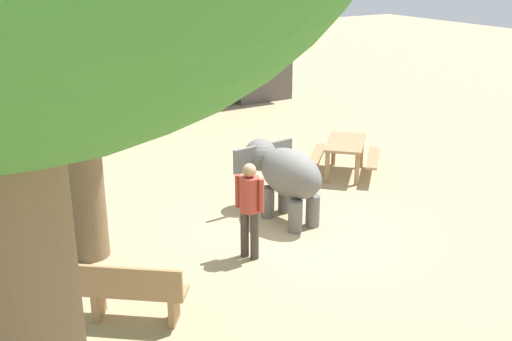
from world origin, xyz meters
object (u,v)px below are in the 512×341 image
at_px(wooden_bench, 134,291).
at_px(market_stall_blue, 253,64).
at_px(person_handler, 249,204).
at_px(market_stall_white, 12,89).
at_px(picnic_table_near, 345,150).
at_px(elephant, 283,173).
at_px(market_stall_teal, 104,79).
at_px(market_stall_green, 183,71).

bearing_deg(wooden_bench, market_stall_blue, 90.49).
xyz_separation_m(person_handler, market_stall_white, (-1.71, 10.12, 0.19)).
height_order(picnic_table_near, market_stall_white, market_stall_white).
distance_m(elephant, person_handler, 1.71).
relative_size(wooden_bench, market_stall_teal, 0.54).
relative_size(market_stall_teal, market_stall_green, 1.00).
height_order(elephant, market_stall_white, market_stall_white).
bearing_deg(elephant, market_stall_teal, -2.37).
bearing_deg(market_stall_white, wooden_bench, -92.93).
bearing_deg(elephant, market_stall_blue, -32.88).
relative_size(market_stall_white, market_stall_blue, 1.00).
height_order(elephant, market_stall_teal, market_stall_teal).
bearing_deg(wooden_bench, market_stall_green, 100.10).
xyz_separation_m(person_handler, wooden_bench, (-2.27, -0.83, -0.48)).
xyz_separation_m(person_handler, picnic_table_near, (3.83, 2.33, -0.36)).
height_order(market_stall_white, market_stall_green, same).
bearing_deg(market_stall_green, market_stall_teal, 180.00).
bearing_deg(market_stall_blue, person_handler, -121.03).
bearing_deg(picnic_table_near, market_stall_white, -100.12).
xyz_separation_m(elephant, market_stall_teal, (-0.45, 9.06, 0.25)).
bearing_deg(market_stall_blue, wooden_bench, -127.37).
distance_m(market_stall_white, market_stall_teal, 2.60).
height_order(elephant, picnic_table_near, elephant).
relative_size(elephant, picnic_table_near, 0.96).
distance_m(person_handler, market_stall_teal, 10.16).
xyz_separation_m(person_handler, market_stall_blue, (6.09, 10.12, 0.19)).
bearing_deg(market_stall_blue, elephant, -117.65).
height_order(person_handler, market_stall_blue, market_stall_blue).
xyz_separation_m(market_stall_teal, market_stall_blue, (5.20, 0.00, 0.00)).
bearing_deg(picnic_table_near, person_handler, -14.24).
bearing_deg(wooden_bench, market_stall_teal, 111.76).
bearing_deg(market_stall_teal, elephant, -87.14).
xyz_separation_m(picnic_table_near, market_stall_white, (-5.55, 7.79, 0.55)).
distance_m(elephant, market_stall_white, 9.56).
xyz_separation_m(wooden_bench, picnic_table_near, (6.11, 3.16, 0.12)).
relative_size(elephant, wooden_bench, 1.49).
relative_size(picnic_table_near, market_stall_teal, 0.84).
height_order(wooden_bench, market_stall_white, market_stall_white).
bearing_deg(person_handler, market_stall_teal, 52.90).
bearing_deg(market_stall_teal, wooden_bench, -106.10).
bearing_deg(wooden_bench, person_handler, 57.83).
relative_size(market_stall_teal, market_stall_blue, 1.00).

